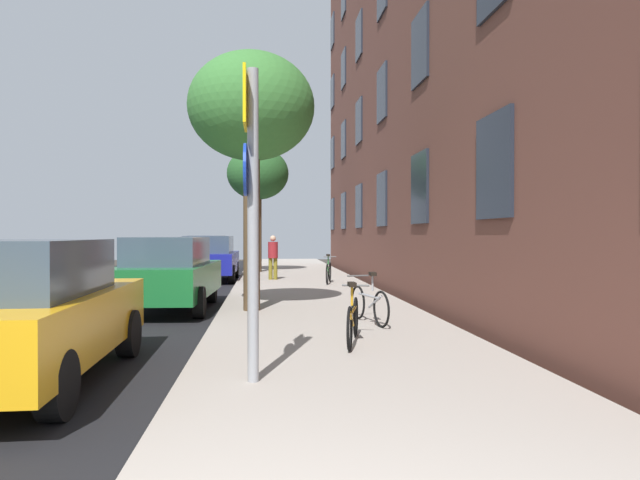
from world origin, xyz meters
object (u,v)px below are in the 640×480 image
at_px(pedestrian_0, 273,254).
at_px(car_0, 19,311).
at_px(tree_near, 251,110).
at_px(bicycle_2, 329,272).
at_px(traffic_light, 250,219).
at_px(sign_post, 251,198).
at_px(car_3, 207,253).
at_px(tree_far, 258,175).
at_px(bicycle_1, 369,303).
at_px(car_1, 169,273).
at_px(bicycle_0, 353,319).
at_px(car_2, 210,258).

distance_m(pedestrian_0, car_0, 13.44).
xyz_separation_m(tree_near, pedestrian_0, (0.54, 7.92, -3.26)).
relative_size(tree_near, bicycle_2, 3.16).
bearing_deg(traffic_light, sign_post, -88.48).
bearing_deg(car_3, traffic_light, -33.27).
height_order(tree_far, bicycle_1, tree_far).
xyz_separation_m(car_0, car_1, (0.61, 6.15, -0.00)).
xyz_separation_m(tree_near, bicycle_0, (1.54, -3.70, -3.79)).
distance_m(car_0, car_1, 6.18).
height_order(car_0, car_3, same).
bearing_deg(traffic_light, car_0, -96.29).
xyz_separation_m(tree_near, car_3, (-2.40, 14.81, -3.42)).
bearing_deg(tree_near, bicycle_0, -67.45).
xyz_separation_m(bicycle_2, pedestrian_0, (-1.76, 1.63, 0.51)).
relative_size(bicycle_0, bicycle_2, 0.99).
bearing_deg(sign_post, bicycle_0, 54.73).
xyz_separation_m(car_0, car_2, (0.71, 14.13, -0.00)).
xyz_separation_m(bicycle_1, bicycle_2, (0.19, 8.19, 0.01)).
bearing_deg(pedestrian_0, bicycle_1, -80.94).
height_order(tree_far, car_2, tree_far).
height_order(tree_near, car_0, tree_near).
height_order(bicycle_2, car_1, car_1).
xyz_separation_m(bicycle_0, pedestrian_0, (-0.99, 11.62, 0.53)).
bearing_deg(bicycle_1, bicycle_2, 88.65).
bearing_deg(bicycle_1, tree_near, 137.91).
distance_m(car_1, car_2, 7.99).
relative_size(tree_far, bicycle_0, 3.13).
height_order(sign_post, car_1, sign_post).
bearing_deg(car_1, pedestrian_0, 71.16).
bearing_deg(car_1, tree_near, -27.53).
xyz_separation_m(sign_post, bicycle_1, (1.98, 3.79, -1.61)).
relative_size(pedestrian_0, car_0, 0.36).
distance_m(bicycle_1, pedestrian_0, 9.96).
height_order(sign_post, bicycle_1, sign_post).
relative_size(tree_near, car_0, 1.26).
relative_size(tree_far, bicycle_1, 3.21).
distance_m(bicycle_2, pedestrian_0, 2.45).
bearing_deg(pedestrian_0, traffic_light, 99.40).
relative_size(car_0, car_2, 1.01).
distance_m(tree_near, car_2, 9.73).
distance_m(tree_far, car_1, 11.73).
distance_m(traffic_light, bicycle_1, 15.70).
xyz_separation_m(sign_post, bicycle_0, (1.41, 1.99, -1.61)).
xyz_separation_m(tree_near, car_0, (-2.44, -5.19, -3.42)).
relative_size(bicycle_2, pedestrian_0, 1.10).
xyz_separation_m(bicycle_0, bicycle_1, (0.57, 1.79, 0.01)).
bearing_deg(tree_near, bicycle_1, -42.09).
height_order(bicycle_1, car_2, car_2).
bearing_deg(bicycle_0, tree_near, 112.55).
distance_m(bicycle_1, bicycle_2, 8.19).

